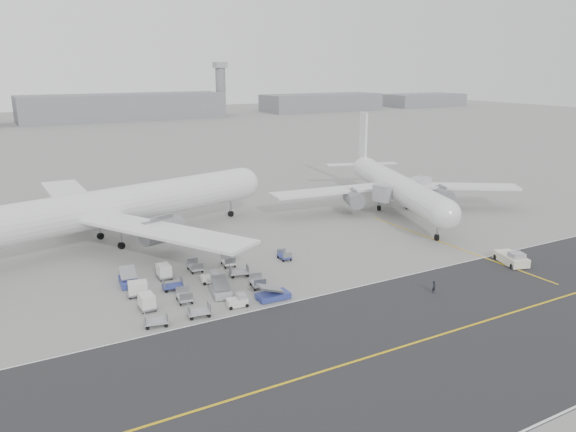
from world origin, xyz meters
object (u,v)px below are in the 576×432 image
airliner_b (395,185)px  ground_crew_a (434,287)px  airliner_a (110,207)px  control_tower (221,87)px  jet_bridge (404,190)px  pushback_tug (512,258)px

airliner_b → ground_crew_a: 43.87m
airliner_a → airliner_b: bearing=-110.3°
airliner_a → ground_crew_a: airliner_a is taller
control_tower → ground_crew_a: bearing=-107.6°
control_tower → airliner_b: 245.66m
control_tower → jet_bridge: (-61.53, -238.59, -11.78)m
airliner_b → jet_bridge: 2.06m
jet_bridge → control_tower: bearing=60.9°
pushback_tug → jet_bridge: 33.63m
control_tower → pushback_tug: size_ratio=4.18×
pushback_tug → ground_crew_a: 18.20m
airliner_a → pushback_tug: (49.54, -39.76, -5.38)m
airliner_a → jet_bridge: size_ratio=3.60×
airliner_a → jet_bridge: (56.73, -7.11, -1.78)m
airliner_a → airliner_b: airliner_a is taller
pushback_tug → airliner_a: bearing=159.0°
pushback_tug → jet_bridge: bearing=95.3°
ground_crew_a → control_tower: bearing=50.9°
airliner_b → pushback_tug: bearing=-79.8°
airliner_a → ground_crew_a: size_ratio=37.24×
ground_crew_a → pushback_tug: bearing=-13.6°
ground_crew_a → airliner_b: bearing=35.3°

